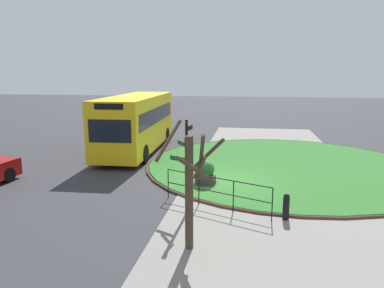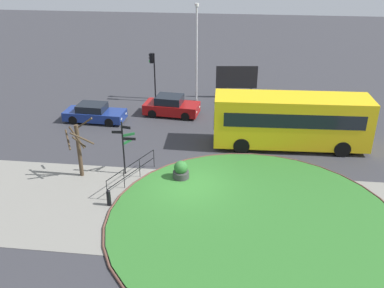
{
  "view_description": "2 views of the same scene",
  "coord_description": "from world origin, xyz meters",
  "px_view_note": "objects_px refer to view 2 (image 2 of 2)",
  "views": [
    {
      "loc": [
        -15.0,
        -1.07,
        4.63
      ],
      "look_at": [
        0.77,
        1.5,
        1.5
      ],
      "focal_mm": 33.64,
      "sensor_mm": 36.0,
      "label": 1
    },
    {
      "loc": [
        2.47,
        -19.59,
        11.95
      ],
      "look_at": [
        -0.11,
        1.9,
        1.62
      ],
      "focal_mm": 40.01,
      "sensor_mm": 36.0,
      "label": 2
    }
  ],
  "objects_px": {
    "car_near_lane": "(94,113)",
    "street_tree_bare": "(79,146)",
    "traffic_light_near": "(153,67)",
    "lamppost_tall": "(197,51)",
    "car_far_lane": "(171,106)",
    "planter_near_signpost": "(181,171)",
    "signpost_directional": "(124,143)",
    "billboard_left": "(237,78)",
    "bus_yellow": "(291,120)",
    "bollard_foreground": "(109,198)"
  },
  "relations": [
    {
      "from": "traffic_light_near",
      "to": "billboard_left",
      "type": "distance_m",
      "value": 6.95
    },
    {
      "from": "billboard_left",
      "to": "street_tree_bare",
      "type": "xyz_separation_m",
      "value": [
        -8.18,
        -14.27,
        0.1
      ]
    },
    {
      "from": "car_near_lane",
      "to": "street_tree_bare",
      "type": "relative_size",
      "value": 1.31
    },
    {
      "from": "car_near_lane",
      "to": "bus_yellow",
      "type": "bearing_deg",
      "value": -8.18
    },
    {
      "from": "signpost_directional",
      "to": "planter_near_signpost",
      "type": "height_order",
      "value": "signpost_directional"
    },
    {
      "from": "traffic_light_near",
      "to": "signpost_directional",
      "type": "bearing_deg",
      "value": 98.32
    },
    {
      "from": "bollard_foreground",
      "to": "car_near_lane",
      "type": "height_order",
      "value": "car_near_lane"
    },
    {
      "from": "car_far_lane",
      "to": "street_tree_bare",
      "type": "xyz_separation_m",
      "value": [
        -3.44,
        -9.76,
        1.14
      ]
    },
    {
      "from": "bus_yellow",
      "to": "traffic_light_near",
      "type": "distance_m",
      "value": 12.65
    },
    {
      "from": "bollard_foreground",
      "to": "car_far_lane",
      "type": "bearing_deg",
      "value": 85.07
    },
    {
      "from": "bollard_foreground",
      "to": "street_tree_bare",
      "type": "relative_size",
      "value": 0.26
    },
    {
      "from": "car_far_lane",
      "to": "bus_yellow",
      "type": "bearing_deg",
      "value": -22.98
    },
    {
      "from": "car_near_lane",
      "to": "car_far_lane",
      "type": "height_order",
      "value": "car_far_lane"
    },
    {
      "from": "signpost_directional",
      "to": "planter_near_signpost",
      "type": "distance_m",
      "value": 3.45
    },
    {
      "from": "bus_yellow",
      "to": "signpost_directional",
      "type": "bearing_deg",
      "value": 24.11
    },
    {
      "from": "bus_yellow",
      "to": "car_near_lane",
      "type": "distance_m",
      "value": 13.97
    },
    {
      "from": "bus_yellow",
      "to": "car_far_lane",
      "type": "height_order",
      "value": "bus_yellow"
    },
    {
      "from": "bollard_foreground",
      "to": "bus_yellow",
      "type": "height_order",
      "value": "bus_yellow"
    },
    {
      "from": "car_near_lane",
      "to": "traffic_light_near",
      "type": "xyz_separation_m",
      "value": [
        3.44,
        4.72,
        2.29
      ]
    },
    {
      "from": "bollard_foreground",
      "to": "car_far_lane",
      "type": "height_order",
      "value": "car_far_lane"
    },
    {
      "from": "car_far_lane",
      "to": "bollard_foreground",
      "type": "bearing_deg",
      "value": -89.52
    },
    {
      "from": "lamppost_tall",
      "to": "bus_yellow",
      "type": "bearing_deg",
      "value": -49.22
    },
    {
      "from": "lamppost_tall",
      "to": "planter_near_signpost",
      "type": "bearing_deg",
      "value": -87.46
    },
    {
      "from": "lamppost_tall",
      "to": "billboard_left",
      "type": "bearing_deg",
      "value": 19.36
    },
    {
      "from": "signpost_directional",
      "to": "bus_yellow",
      "type": "relative_size",
      "value": 0.33
    },
    {
      "from": "bollard_foreground",
      "to": "car_near_lane",
      "type": "relative_size",
      "value": 0.2
    },
    {
      "from": "car_near_lane",
      "to": "planter_near_signpost",
      "type": "bearing_deg",
      "value": -42.82
    },
    {
      "from": "lamppost_tall",
      "to": "signpost_directional",
      "type": "bearing_deg",
      "value": -101.6
    },
    {
      "from": "signpost_directional",
      "to": "traffic_light_near",
      "type": "height_order",
      "value": "traffic_light_near"
    },
    {
      "from": "traffic_light_near",
      "to": "bollard_foreground",
      "type": "bearing_deg",
      "value": 97.38
    },
    {
      "from": "car_far_lane",
      "to": "traffic_light_near",
      "type": "relative_size",
      "value": 1.06
    },
    {
      "from": "traffic_light_near",
      "to": "street_tree_bare",
      "type": "relative_size",
      "value": 1.17
    },
    {
      "from": "bus_yellow",
      "to": "car_near_lane",
      "type": "xyz_separation_m",
      "value": [
        -13.68,
        2.62,
        -1.17
      ]
    },
    {
      "from": "bollard_foreground",
      "to": "lamppost_tall",
      "type": "relative_size",
      "value": 0.11
    },
    {
      "from": "lamppost_tall",
      "to": "billboard_left",
      "type": "height_order",
      "value": "lamppost_tall"
    },
    {
      "from": "bollard_foreground",
      "to": "planter_near_signpost",
      "type": "bearing_deg",
      "value": 43.42
    },
    {
      "from": "car_far_lane",
      "to": "traffic_light_near",
      "type": "bearing_deg",
      "value": 129.25
    },
    {
      "from": "car_near_lane",
      "to": "street_tree_bare",
      "type": "distance_m",
      "value": 8.19
    },
    {
      "from": "lamppost_tall",
      "to": "street_tree_bare",
      "type": "relative_size",
      "value": 2.27
    },
    {
      "from": "planter_near_signpost",
      "to": "street_tree_bare",
      "type": "bearing_deg",
      "value": -176.85
    },
    {
      "from": "bollard_foreground",
      "to": "car_far_lane",
      "type": "relative_size",
      "value": 0.21
    },
    {
      "from": "traffic_light_near",
      "to": "planter_near_signpost",
      "type": "xyz_separation_m",
      "value": [
        4.0,
        -12.29,
        -2.41
      ]
    },
    {
      "from": "signpost_directional",
      "to": "car_near_lane",
      "type": "xyz_separation_m",
      "value": [
        -4.29,
        7.31,
        -1.27
      ]
    },
    {
      "from": "bus_yellow",
      "to": "car_near_lane",
      "type": "bearing_deg",
      "value": -13.25
    },
    {
      "from": "car_near_lane",
      "to": "planter_near_signpost",
      "type": "relative_size",
      "value": 4.03
    },
    {
      "from": "bus_yellow",
      "to": "traffic_light_near",
      "type": "bearing_deg",
      "value": -38.06
    },
    {
      "from": "traffic_light_near",
      "to": "lamppost_tall",
      "type": "distance_m",
      "value": 3.69
    },
    {
      "from": "billboard_left",
      "to": "street_tree_bare",
      "type": "bearing_deg",
      "value": -126.49
    },
    {
      "from": "bollard_foreground",
      "to": "lamppost_tall",
      "type": "distance_m",
      "value": 16.47
    },
    {
      "from": "lamppost_tall",
      "to": "street_tree_bare",
      "type": "distance_m",
      "value": 14.24
    }
  ]
}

